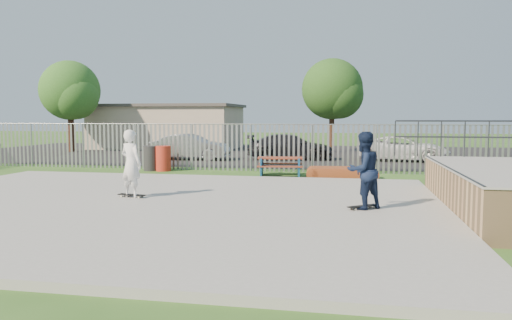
% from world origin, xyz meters
% --- Properties ---
extents(ground, '(120.00, 120.00, 0.00)m').
position_xyz_m(ground, '(0.00, 0.00, 0.00)').
color(ground, '#2F591E').
rests_on(ground, ground).
extents(concrete_slab, '(15.00, 12.00, 0.15)m').
position_xyz_m(concrete_slab, '(0.00, 0.00, 0.07)').
color(concrete_slab, '#9A9A95').
rests_on(concrete_slab, ground).
extents(fence, '(26.04, 16.02, 2.00)m').
position_xyz_m(fence, '(1.00, 4.59, 1.00)').
color(fence, gray).
rests_on(fence, ground).
extents(picnic_table, '(1.91, 1.64, 0.74)m').
position_xyz_m(picnic_table, '(2.47, 7.52, 0.37)').
color(picnic_table, brown).
rests_on(picnic_table, ground).
extents(funbox, '(2.25, 1.24, 0.44)m').
position_xyz_m(funbox, '(4.88, 6.89, 0.22)').
color(funbox, brown).
rests_on(funbox, ground).
extents(trash_bin_red, '(0.64, 0.64, 1.07)m').
position_xyz_m(trash_bin_red, '(-2.68, 8.34, 0.54)').
color(trash_bin_red, red).
rests_on(trash_bin_red, ground).
extents(trash_bin_grey, '(0.64, 0.64, 1.06)m').
position_xyz_m(trash_bin_grey, '(-3.25, 8.37, 0.53)').
color(trash_bin_grey, '#272729').
rests_on(trash_bin_grey, ground).
extents(parking_lot, '(40.00, 18.00, 0.02)m').
position_xyz_m(parking_lot, '(0.00, 19.00, 0.01)').
color(parking_lot, black).
rests_on(parking_lot, ground).
extents(car_silver, '(4.18, 1.51, 1.37)m').
position_xyz_m(car_silver, '(-3.24, 13.71, 0.70)').
color(car_silver, '#A6A7AB').
rests_on(car_silver, parking_lot).
extents(car_dark, '(4.87, 2.49, 1.35)m').
position_xyz_m(car_dark, '(2.02, 14.84, 0.70)').
color(car_dark, black).
rests_on(car_dark, parking_lot).
extents(car_white, '(4.92, 2.83, 1.29)m').
position_xyz_m(car_white, '(7.87, 15.05, 0.67)').
color(car_white, white).
rests_on(car_white, parking_lot).
extents(building, '(10.40, 6.40, 3.20)m').
position_xyz_m(building, '(-8.00, 23.00, 1.61)').
color(building, '#C7B499').
rests_on(building, ground).
extents(tree_left, '(3.85, 3.85, 5.95)m').
position_xyz_m(tree_left, '(-12.85, 18.10, 4.00)').
color(tree_left, '#402419').
rests_on(tree_left, ground).
extents(tree_mid, '(3.93, 3.93, 6.06)m').
position_xyz_m(tree_mid, '(3.95, 21.08, 4.08)').
color(tree_mid, '#432A1B').
rests_on(tree_mid, ground).
extents(skateboard_a, '(0.75, 0.66, 0.08)m').
position_xyz_m(skateboard_a, '(5.49, 0.12, 0.19)').
color(skateboard_a, black).
rests_on(skateboard_a, concrete_slab).
extents(skateboard_b, '(0.82, 0.35, 0.08)m').
position_xyz_m(skateboard_b, '(-0.62, 0.70, 0.19)').
color(skateboard_b, black).
rests_on(skateboard_b, concrete_slab).
extents(skater_navy, '(1.12, 1.10, 1.83)m').
position_xyz_m(skater_navy, '(5.49, 0.12, 1.06)').
color(skater_navy, '#121D39').
rests_on(skater_navy, concrete_slab).
extents(skater_white, '(0.78, 0.65, 1.83)m').
position_xyz_m(skater_white, '(-0.62, 0.70, 1.06)').
color(skater_white, white).
rests_on(skater_white, concrete_slab).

